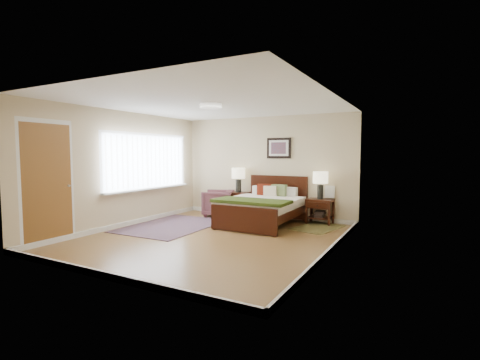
{
  "coord_description": "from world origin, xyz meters",
  "views": [
    {
      "loc": [
        3.54,
        -5.43,
        1.58
      ],
      "look_at": [
        0.2,
        0.75,
        1.05
      ],
      "focal_mm": 26.0,
      "sensor_mm": 36.0,
      "label": 1
    }
  ],
  "objects_px": {
    "nightstand_right": "(320,208)",
    "bed": "(263,203)",
    "lamp_left": "(238,175)",
    "lamp_right": "(320,180)",
    "rug_persian": "(172,226)",
    "armchair": "(218,203)",
    "nightstand_left": "(238,197)"
  },
  "relations": [
    {
      "from": "nightstand_right",
      "to": "bed",
      "type": "bearing_deg",
      "value": -147.42
    },
    {
      "from": "lamp_left",
      "to": "lamp_right",
      "type": "bearing_deg",
      "value": 0.0
    },
    {
      "from": "bed",
      "to": "rug_persian",
      "type": "height_order",
      "value": "bed"
    },
    {
      "from": "bed",
      "to": "lamp_left",
      "type": "distance_m",
      "value": 1.35
    },
    {
      "from": "nightstand_right",
      "to": "armchair",
      "type": "distance_m",
      "value": 2.56
    },
    {
      "from": "nightstand_left",
      "to": "lamp_right",
      "type": "xyz_separation_m",
      "value": [
        2.1,
        0.02,
        0.51
      ]
    },
    {
      "from": "nightstand_right",
      "to": "armchair",
      "type": "bearing_deg",
      "value": -174.24
    },
    {
      "from": "nightstand_right",
      "to": "lamp_right",
      "type": "distance_m",
      "value": 0.64
    },
    {
      "from": "nightstand_left",
      "to": "lamp_left",
      "type": "height_order",
      "value": "lamp_left"
    },
    {
      "from": "lamp_right",
      "to": "bed",
      "type": "bearing_deg",
      "value": -146.92
    },
    {
      "from": "lamp_right",
      "to": "armchair",
      "type": "relative_size",
      "value": 0.83
    },
    {
      "from": "nightstand_left",
      "to": "armchair",
      "type": "bearing_deg",
      "value": -150.7
    },
    {
      "from": "nightstand_right",
      "to": "rug_persian",
      "type": "bearing_deg",
      "value": -147.63
    },
    {
      "from": "bed",
      "to": "nightstand_right",
      "type": "relative_size",
      "value": 3.36
    },
    {
      "from": "nightstand_left",
      "to": "armchair",
      "type": "xyz_separation_m",
      "value": [
        -0.44,
        -0.25,
        -0.15
      ]
    },
    {
      "from": "lamp_left",
      "to": "lamp_right",
      "type": "height_order",
      "value": "lamp_left"
    },
    {
      "from": "lamp_right",
      "to": "rug_persian",
      "type": "height_order",
      "value": "lamp_right"
    },
    {
      "from": "bed",
      "to": "armchair",
      "type": "xyz_separation_m",
      "value": [
        -1.45,
        0.44,
        -0.14
      ]
    },
    {
      "from": "bed",
      "to": "lamp_left",
      "type": "bearing_deg",
      "value": 144.83
    },
    {
      "from": "nightstand_right",
      "to": "rug_persian",
      "type": "relative_size",
      "value": 0.25
    },
    {
      "from": "nightstand_right",
      "to": "rug_persian",
      "type": "xyz_separation_m",
      "value": [
        -2.79,
        -1.77,
        -0.34
      ]
    },
    {
      "from": "nightstand_right",
      "to": "lamp_right",
      "type": "relative_size",
      "value": 0.93
    },
    {
      "from": "rug_persian",
      "to": "bed",
      "type": "bearing_deg",
      "value": 30.94
    },
    {
      "from": "bed",
      "to": "lamp_right",
      "type": "xyz_separation_m",
      "value": [
        1.09,
        0.71,
        0.51
      ]
    },
    {
      "from": "lamp_left",
      "to": "armchair",
      "type": "height_order",
      "value": "lamp_left"
    },
    {
      "from": "bed",
      "to": "nightstand_right",
      "type": "distance_m",
      "value": 1.3
    },
    {
      "from": "lamp_left",
      "to": "rug_persian",
      "type": "bearing_deg",
      "value": -111.18
    },
    {
      "from": "bed",
      "to": "nightstand_left",
      "type": "relative_size",
      "value": 3.15
    },
    {
      "from": "lamp_right",
      "to": "nightstand_right",
      "type": "bearing_deg",
      "value": -90.0
    },
    {
      "from": "nightstand_right",
      "to": "armchair",
      "type": "height_order",
      "value": "armchair"
    },
    {
      "from": "bed",
      "to": "nightstand_left",
      "type": "xyz_separation_m",
      "value": [
        -1.01,
        0.69,
        0.01
      ]
    },
    {
      "from": "armchair",
      "to": "rug_persian",
      "type": "bearing_deg",
      "value": -29.91
    }
  ]
}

